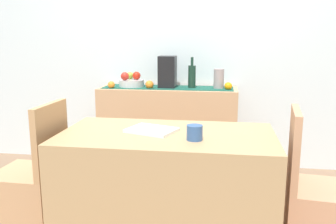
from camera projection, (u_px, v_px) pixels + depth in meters
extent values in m
cube|color=#84654D|center=(164.00, 214.00, 2.76)|extent=(6.40, 6.40, 0.02)
cube|color=silver|center=(182.00, 32.00, 3.63)|extent=(6.40, 0.06, 2.70)
cube|color=tan|center=(168.00, 129.00, 3.59)|extent=(1.32, 0.42, 0.83)
cube|color=#184D3E|center=(168.00, 87.00, 3.50)|extent=(1.24, 0.32, 0.01)
cylinder|color=silver|center=(132.00, 83.00, 3.55)|extent=(0.24, 0.24, 0.07)
sphere|color=#90B33B|center=(130.00, 75.00, 3.59)|extent=(0.07, 0.07, 0.07)
sphere|color=red|center=(137.00, 76.00, 3.54)|extent=(0.08, 0.08, 0.08)
sphere|color=red|center=(125.00, 76.00, 3.49)|extent=(0.08, 0.08, 0.08)
cylinder|color=#183326|center=(192.00, 77.00, 3.45)|extent=(0.07, 0.07, 0.22)
cylinder|color=#183326|center=(192.00, 61.00, 3.42)|extent=(0.03, 0.03, 0.08)
cube|color=black|center=(167.00, 72.00, 3.47)|extent=(0.16, 0.18, 0.30)
cylinder|color=#9E8D8E|center=(219.00, 79.00, 3.41)|extent=(0.10, 0.10, 0.19)
sphere|color=orange|center=(111.00, 85.00, 3.45)|extent=(0.07, 0.07, 0.07)
sphere|color=orange|center=(149.00, 85.00, 3.43)|extent=(0.08, 0.08, 0.08)
sphere|color=orange|center=(228.00, 86.00, 3.35)|extent=(0.07, 0.07, 0.07)
cube|color=tan|center=(167.00, 191.00, 2.26)|extent=(1.28, 0.71, 0.74)
cube|color=white|center=(152.00, 130.00, 2.22)|extent=(0.33, 0.29, 0.02)
cylinder|color=#34568E|center=(195.00, 133.00, 2.03)|extent=(0.09, 0.09, 0.08)
cube|color=tan|center=(30.00, 203.00, 2.42)|extent=(0.41, 0.41, 0.45)
cube|color=tan|center=(51.00, 139.00, 2.30)|extent=(0.05, 0.40, 0.45)
cube|color=tan|center=(321.00, 223.00, 2.16)|extent=(0.45, 0.45, 0.45)
cube|color=tan|center=(294.00, 148.00, 2.11)|extent=(0.09, 0.40, 0.45)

